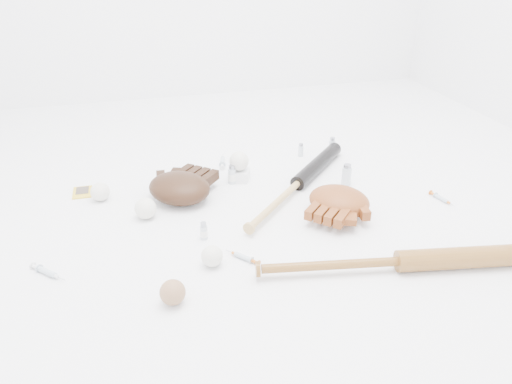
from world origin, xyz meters
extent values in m
plane|color=white|center=(0.00, 0.00, 0.00)|extent=(3.00, 3.00, 0.00)
cube|color=gold|center=(-0.62, 0.32, 0.00)|extent=(0.07, 0.10, 0.01)
cube|color=white|center=(0.00, 0.28, 0.02)|extent=(0.10, 0.10, 0.04)
sphere|color=silver|center=(0.00, 0.28, 0.08)|extent=(0.08, 0.08, 0.08)
sphere|color=silver|center=(-0.39, 0.06, 0.04)|extent=(0.08, 0.08, 0.08)
sphere|color=silver|center=(-0.55, 0.24, 0.04)|extent=(0.07, 0.07, 0.07)
sphere|color=silver|center=(-0.22, -0.28, 0.03)|extent=(0.07, 0.07, 0.07)
sphere|color=#926846|center=(-0.35, -0.42, 0.04)|extent=(0.07, 0.07, 0.07)
cylinder|color=silver|center=(0.47, 0.43, 0.04)|extent=(0.03, 0.03, 0.08)
cylinder|color=silver|center=(0.33, 0.44, 0.03)|extent=(0.02, 0.02, 0.06)
cylinder|color=silver|center=(-0.03, 0.25, 0.04)|extent=(0.03, 0.03, 0.08)
cylinder|color=silver|center=(0.41, 0.12, 0.04)|extent=(0.04, 0.04, 0.09)
cylinder|color=silver|center=(-0.21, -0.12, 0.03)|extent=(0.02, 0.02, 0.06)
camera|label=1|loc=(-0.41, -1.51, 0.91)|focal=35.00mm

